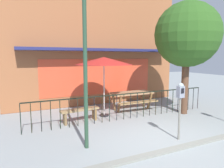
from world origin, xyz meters
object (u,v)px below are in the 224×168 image
(parking_meter_near, at_px, (180,96))
(street_lamp, at_px, (85,44))
(patio_bench, at_px, (80,112))
(street_tree, at_px, (187,35))
(patio_umbrella, at_px, (104,61))
(picnic_table_left, at_px, (132,96))

(parking_meter_near, xyz_separation_m, street_lamp, (-2.49, 0.61, 1.37))
(patio_bench, distance_m, street_tree, 5.05)
(parking_meter_near, relative_size, street_tree, 0.36)
(patio_umbrella, height_order, parking_meter_near, patio_umbrella)
(patio_bench, height_order, street_tree, street_tree)
(patio_umbrella, xyz_separation_m, street_lamp, (-1.53, -2.42, 0.47))
(picnic_table_left, bearing_deg, parking_meter_near, -98.62)
(parking_meter_near, bearing_deg, street_lamp, 166.34)
(patio_umbrella, bearing_deg, picnic_table_left, 14.12)
(picnic_table_left, xyz_separation_m, patio_umbrella, (-1.48, -0.37, 1.52))
(patio_bench, bearing_deg, patio_umbrella, 17.29)
(patio_umbrella, xyz_separation_m, patio_bench, (-1.07, -0.33, -1.78))
(patio_bench, relative_size, parking_meter_near, 0.89)
(parking_meter_near, distance_m, street_lamp, 2.91)
(street_tree, bearing_deg, picnic_table_left, 138.07)
(picnic_table_left, bearing_deg, patio_umbrella, -165.88)
(picnic_table_left, bearing_deg, patio_bench, -164.54)
(street_lamp, bearing_deg, parking_meter_near, -13.66)
(street_tree, height_order, street_lamp, street_tree)
(patio_umbrella, height_order, street_tree, street_tree)
(picnic_table_left, distance_m, patio_umbrella, 2.16)
(picnic_table_left, relative_size, patio_bench, 1.28)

